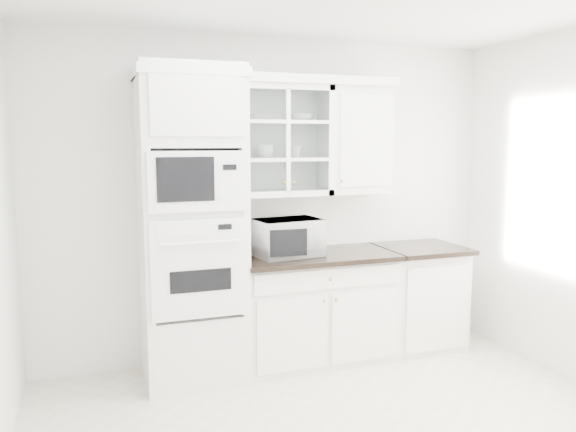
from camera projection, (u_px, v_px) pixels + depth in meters
name	position (u px, v px, depth m)	size (l,w,h in m)	color
room_shell	(335.00, 152.00, 3.52)	(4.00, 3.50, 2.70)	white
oven_column	(192.00, 227.00, 4.28)	(0.76, 0.68, 2.40)	white
base_cabinet_run	(315.00, 306.00, 4.74)	(1.32, 0.67, 0.92)	white
extra_base_cabinet	(418.00, 295.00, 5.06)	(0.72, 0.67, 0.92)	white
upper_cabinet_glass	(282.00, 141.00, 4.60)	(0.80, 0.33, 0.90)	white
upper_cabinet_solid	(356.00, 141.00, 4.82)	(0.55, 0.33, 0.90)	white
crown_molding	(270.00, 80.00, 4.48)	(2.14, 0.38, 0.07)	white
countertop_microwave	(287.00, 237.00, 4.56)	(0.52, 0.43, 0.30)	white
bowl_a	(257.00, 117.00, 4.53)	(0.22, 0.22, 0.05)	white
bowl_b	(302.00, 118.00, 4.64)	(0.19, 0.19, 0.06)	white
cup_a	(265.00, 151.00, 4.57)	(0.14, 0.14, 0.11)	white
cup_b	(295.00, 152.00, 4.66)	(0.11, 0.11, 0.10)	white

